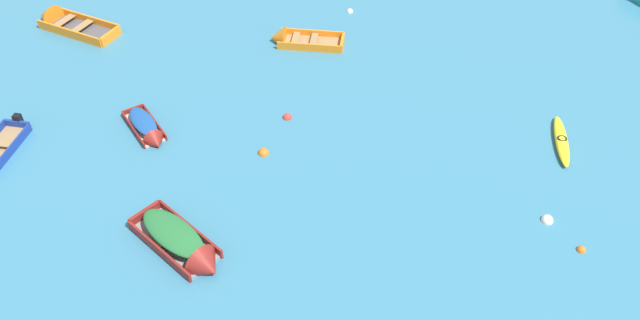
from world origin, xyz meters
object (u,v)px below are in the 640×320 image
at_px(rowboat_orange_distant_center, 61,21).
at_px(mooring_buoy_between_boats_left, 264,153).
at_px(mooring_buoy_trailing, 287,118).
at_px(mooring_buoy_far_field, 350,12).
at_px(rowboat_maroon_midfield_left, 148,131).
at_px(kayak_yellow_cluster_inner, 561,141).
at_px(rowboat_maroon_near_right, 186,247).
at_px(mooring_buoy_midfield, 581,250).
at_px(rowboat_orange_far_back, 292,40).
at_px(mooring_buoy_outer_edge, 547,220).

bearing_deg(rowboat_orange_distant_center, mooring_buoy_between_boats_left, -39.52).
bearing_deg(mooring_buoy_trailing, rowboat_orange_distant_center, 149.71).
bearing_deg(mooring_buoy_far_field, rowboat_maroon_midfield_left, -128.89).
distance_m(kayak_yellow_cluster_inner, rowboat_maroon_midfield_left, 16.68).
bearing_deg(rowboat_maroon_midfield_left, rowboat_maroon_near_right, -65.71).
distance_m(rowboat_maroon_midfield_left, mooring_buoy_midfield, 16.94).
distance_m(rowboat_orange_distant_center, rowboat_orange_far_back, 11.83).
xyz_separation_m(rowboat_maroon_midfield_left, mooring_buoy_midfield, (16.04, -5.43, -0.22)).
bearing_deg(mooring_buoy_far_field, rowboat_maroon_near_right, -108.62).
distance_m(rowboat_maroon_near_right, rowboat_orange_distant_center, 17.01).
xyz_separation_m(rowboat_orange_far_back, mooring_buoy_outer_edge, (9.84, -11.19, -0.18)).
bearing_deg(mooring_buoy_far_field, rowboat_orange_far_back, -132.61).
bearing_deg(mooring_buoy_between_boats_left, mooring_buoy_midfield, -21.71).
bearing_deg(mooring_buoy_far_field, mooring_buoy_midfield, -63.25).
bearing_deg(mooring_buoy_midfield, mooring_buoy_far_field, 116.75).
distance_m(mooring_buoy_between_boats_left, mooring_buoy_far_field, 11.61).
bearing_deg(rowboat_orange_distant_center, mooring_buoy_midfield, -31.43).
distance_m(rowboat_orange_distant_center, mooring_buoy_between_boats_left, 14.53).
bearing_deg(mooring_buoy_far_field, mooring_buoy_outer_edge, -63.87).
bearing_deg(mooring_buoy_between_boats_left, rowboat_maroon_near_right, -112.01).
bearing_deg(kayak_yellow_cluster_inner, mooring_buoy_far_field, 130.08).
relative_size(rowboat_maroon_midfield_left, mooring_buoy_between_boats_left, 6.48).
bearing_deg(mooring_buoy_trailing, mooring_buoy_midfield, -32.71).
xyz_separation_m(mooring_buoy_outer_edge, mooring_buoy_far_field, (-7.00, 14.27, 0.00)).
bearing_deg(mooring_buoy_between_boats_left, rowboat_orange_distant_center, 140.48).
relative_size(mooring_buoy_trailing, mooring_buoy_between_boats_left, 0.90).
xyz_separation_m(mooring_buoy_trailing, mooring_buoy_between_boats_left, (-0.78, -2.25, 0.00)).
xyz_separation_m(rowboat_orange_distant_center, rowboat_maroon_midfield_left, (6.42, -8.29, 0.00)).
distance_m(kayak_yellow_cluster_inner, rowboat_orange_far_back, 13.32).
relative_size(rowboat_maroon_midfield_left, mooring_buoy_outer_edge, 6.53).
bearing_deg(kayak_yellow_cluster_inner, rowboat_orange_far_back, 148.25).
xyz_separation_m(rowboat_maroon_near_right, mooring_buoy_far_field, (5.46, 16.20, -0.32)).
bearing_deg(mooring_buoy_trailing, mooring_buoy_between_boats_left, -109.10).
bearing_deg(mooring_buoy_between_boats_left, kayak_yellow_cluster_inner, 4.88).
distance_m(kayak_yellow_cluster_inner, mooring_buoy_trailing, 11.18).
distance_m(mooring_buoy_trailing, mooring_buoy_outer_edge, 11.04).
height_order(rowboat_maroon_near_right, kayak_yellow_cluster_inner, rowboat_maroon_near_right).
bearing_deg(rowboat_orange_distant_center, mooring_buoy_outer_edge, -29.88).
bearing_deg(rowboat_orange_far_back, mooring_buoy_far_field, 47.39).
height_order(mooring_buoy_trailing, mooring_buoy_midfield, mooring_buoy_trailing).
relative_size(kayak_yellow_cluster_inner, mooring_buoy_midfield, 10.15).
bearing_deg(mooring_buoy_outer_edge, rowboat_orange_far_back, 131.31).
xyz_separation_m(rowboat_orange_distant_center, mooring_buoy_between_boats_left, (11.21, -9.25, -0.21)).
bearing_deg(kayak_yellow_cluster_inner, rowboat_orange_distant_center, 160.38).
bearing_deg(rowboat_maroon_midfield_left, mooring_buoy_outer_edge, -15.19).
bearing_deg(rowboat_orange_far_back, mooring_buoy_outer_edge, -48.69).
bearing_deg(rowboat_maroon_near_right, rowboat_orange_distant_center, 122.54).
xyz_separation_m(rowboat_maroon_midfield_left, mooring_buoy_between_boats_left, (4.79, -0.95, -0.22)).
height_order(kayak_yellow_cluster_inner, rowboat_maroon_midfield_left, rowboat_maroon_midfield_left).
xyz_separation_m(rowboat_maroon_near_right, rowboat_orange_far_back, (2.62, 13.12, -0.14)).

